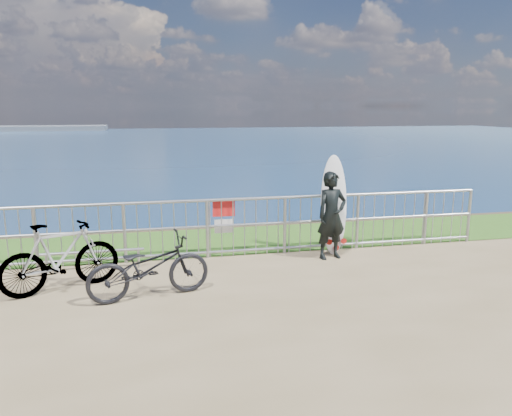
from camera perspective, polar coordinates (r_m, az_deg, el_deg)
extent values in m
plane|color=#295617|center=(10.62, -3.54, -3.73)|extent=(120.00, 120.00, 0.00)
cube|color=brown|center=(12.61, -4.24, -13.37)|extent=(120.00, 0.30, 5.00)
plane|color=navy|center=(97.76, -11.29, 6.77)|extent=(260.00, 260.00, 0.00)
cylinder|color=#95989D|center=(9.32, -2.60, 1.00)|extent=(10.00, 0.06, 0.06)
cylinder|color=#95989D|center=(9.42, -2.57, -1.97)|extent=(10.00, 0.05, 0.05)
cylinder|color=#95989D|center=(9.55, -2.55, -4.91)|extent=(10.00, 0.05, 0.05)
cylinder|color=#95989D|center=(9.52, -23.85, -3.16)|extent=(0.06, 0.06, 1.10)
cylinder|color=#95989D|center=(9.33, -14.79, -2.84)|extent=(0.06, 0.06, 1.10)
cylinder|color=#95989D|center=(9.37, -5.59, -2.44)|extent=(0.06, 0.06, 1.10)
cylinder|color=#95989D|center=(9.64, 3.30, -1.99)|extent=(0.06, 0.06, 1.10)
cylinder|color=#95989D|center=(10.14, 11.51, -1.54)|extent=(0.06, 0.06, 1.10)
cylinder|color=#95989D|center=(10.82, 18.81, -1.10)|extent=(0.06, 0.06, 1.10)
cylinder|color=#95989D|center=(11.36, 23.15, -0.84)|extent=(0.06, 0.06, 1.10)
cube|color=red|center=(9.38, -3.71, -0.06)|extent=(0.42, 0.02, 0.30)
cube|color=white|center=(9.38, -3.71, -0.07)|extent=(0.38, 0.01, 0.08)
cube|color=white|center=(9.46, -3.69, -2.08)|extent=(0.36, 0.02, 0.26)
imported|color=black|center=(9.35, 8.64, -0.86)|extent=(0.66, 0.50, 1.63)
ellipsoid|color=white|center=(9.71, 8.86, 0.41)|extent=(0.59, 0.54, 1.91)
cone|color=red|center=(9.70, 8.19, -3.72)|extent=(0.11, 0.21, 0.11)
cone|color=red|center=(9.80, 9.78, -3.61)|extent=(0.11, 0.21, 0.11)
cone|color=red|center=(9.78, 8.96, -4.37)|extent=(0.11, 0.21, 0.11)
imported|color=black|center=(7.58, -12.15, -6.61)|extent=(1.91, 1.01, 0.95)
imported|color=black|center=(8.23, -21.47, -5.21)|extent=(1.87, 1.21, 1.09)
cylinder|color=#95989D|center=(9.10, -18.14, -4.78)|extent=(1.73, 0.05, 0.05)
cylinder|color=#95989D|center=(9.27, -22.81, -5.92)|extent=(0.04, 0.04, 0.34)
cylinder|color=#95989D|center=(9.10, -13.26, -5.62)|extent=(0.04, 0.04, 0.34)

